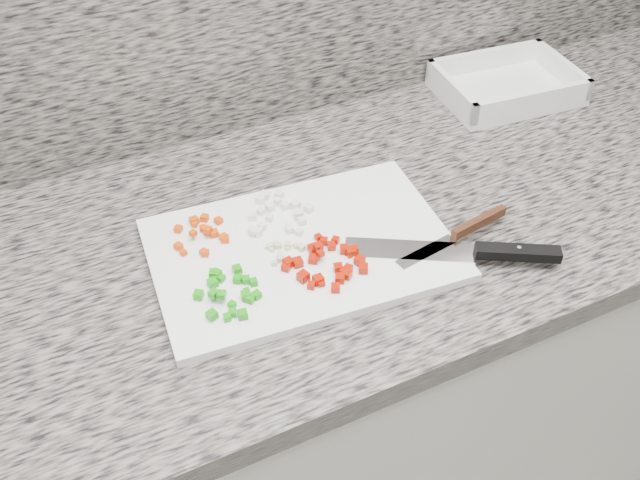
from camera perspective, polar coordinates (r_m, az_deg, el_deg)
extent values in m
cube|color=silver|center=(1.45, -0.81, -12.93)|extent=(3.92, 0.62, 0.86)
cube|color=slate|center=(1.11, -1.03, 0.48)|extent=(3.96, 0.64, 0.04)
cube|color=white|center=(1.04, -1.47, -0.77)|extent=(0.46, 0.33, 0.01)
cube|color=#D23C04|center=(1.06, -8.46, 0.56)|extent=(0.01, 0.01, 0.01)
cube|color=#D23C04|center=(1.07, -9.37, 0.95)|extent=(0.01, 0.01, 0.01)
cube|color=#D23C04|center=(1.08, -11.27, 0.90)|extent=(0.02, 0.02, 0.01)
cube|color=#D23C04|center=(1.07, -9.14, 0.79)|extent=(0.01, 0.01, 0.01)
cube|color=#D23C04|center=(1.05, -7.72, 0.20)|extent=(0.01, 0.01, 0.01)
cube|color=#D23C04|center=(1.05, -11.27, -0.48)|extent=(0.01, 0.01, 0.01)
cube|color=#D23C04|center=(1.08, -10.00, 1.25)|extent=(0.01, 0.01, 0.01)
cube|color=#D23C04|center=(1.04, -10.87, -0.99)|extent=(0.01, 0.01, 0.01)
cube|color=#D23C04|center=(1.06, -8.98, 0.81)|extent=(0.02, 0.02, 0.01)
cube|color=#D23C04|center=(1.06, -10.13, 0.54)|extent=(0.01, 0.01, 0.01)
cube|color=#D23C04|center=(1.08, -8.12, 1.56)|extent=(0.01, 0.01, 0.01)
cube|color=#D23C04|center=(1.09, -10.14, 1.58)|extent=(0.01, 0.01, 0.01)
cube|color=#D23C04|center=(1.09, -9.97, 1.57)|extent=(0.01, 0.01, 0.01)
cube|color=#D23C04|center=(1.03, -9.17, -1.04)|extent=(0.01, 0.01, 0.01)
cube|color=#D23C04|center=(1.04, -9.30, -0.93)|extent=(0.01, 0.01, 0.01)
cube|color=#D23C04|center=(1.09, -9.22, 1.75)|extent=(0.01, 0.01, 0.01)
cube|color=#D23C04|center=(1.05, -7.60, 0.12)|extent=(0.01, 0.01, 0.01)
cube|color=silver|center=(1.08, -4.07, 1.81)|extent=(0.01, 0.01, 0.01)
cube|color=silver|center=(1.06, -2.51, 1.13)|extent=(0.01, 0.01, 0.01)
cube|color=silver|center=(1.06, -5.34, 0.73)|extent=(0.02, 0.02, 0.01)
cube|color=silver|center=(1.06, -5.03, 0.59)|extent=(0.01, 0.01, 0.01)
cube|color=silver|center=(1.07, -4.68, 1.10)|extent=(0.01, 0.01, 0.01)
cube|color=silver|center=(1.11, -3.41, 3.09)|extent=(0.01, 0.01, 0.01)
cube|color=silver|center=(1.10, -1.96, 2.81)|extent=(0.02, 0.02, 0.01)
cube|color=silver|center=(1.08, -1.73, 2.10)|extent=(0.02, 0.02, 0.01)
cube|color=silver|center=(1.12, -3.29, 3.62)|extent=(0.01, 0.01, 0.01)
cube|color=silver|center=(1.08, -5.43, 1.89)|extent=(0.01, 0.01, 0.01)
cube|color=silver|center=(1.05, -1.70, 0.67)|extent=(0.01, 0.01, 0.01)
cube|color=silver|center=(1.10, -2.80, 2.76)|extent=(0.01, 0.01, 0.01)
cube|color=silver|center=(1.09, -4.74, 2.29)|extent=(0.01, 0.01, 0.01)
cube|color=silver|center=(1.07, -1.46, 1.55)|extent=(0.01, 0.01, 0.01)
cube|color=silver|center=(1.06, -4.95, 0.82)|extent=(0.01, 0.01, 0.01)
cube|color=silver|center=(1.09, -0.91, 2.56)|extent=(0.02, 0.02, 0.01)
cube|color=silver|center=(1.11, -4.77, 3.26)|extent=(0.02, 0.02, 0.01)
cube|color=silver|center=(1.06, -2.43, 0.86)|extent=(0.01, 0.01, 0.01)
cube|color=silver|center=(1.12, -4.41, 3.59)|extent=(0.02, 0.02, 0.01)
cube|color=silver|center=(1.10, -4.03, 2.64)|extent=(0.01, 0.01, 0.01)
cube|color=#19910D|center=(0.96, -8.55, -4.28)|extent=(0.01, 0.01, 0.01)
cube|color=#19910D|center=(0.97, -5.90, -4.11)|extent=(0.01, 0.01, 0.01)
cube|color=#19910D|center=(0.99, -8.58, -3.40)|extent=(0.01, 0.01, 0.01)
cube|color=#19910D|center=(1.00, -6.66, -2.34)|extent=(0.01, 0.01, 0.01)
cube|color=#19910D|center=(0.99, -6.62, -3.10)|extent=(0.02, 0.02, 0.01)
cube|color=#19910D|center=(0.99, -5.94, -3.16)|extent=(0.01, 0.01, 0.01)
cube|color=#19910D|center=(0.96, -7.89, -4.35)|extent=(0.02, 0.02, 0.01)
cube|color=#19910D|center=(0.96, -5.95, -4.42)|extent=(0.01, 0.01, 0.01)
cube|color=#19910D|center=(0.95, -8.65, -5.94)|extent=(0.02, 0.02, 0.01)
cube|color=#19910D|center=(0.94, -7.44, -6.15)|extent=(0.01, 0.01, 0.01)
cube|color=#19910D|center=(0.99, -6.46, -3.07)|extent=(0.01, 0.01, 0.01)
cube|color=#19910D|center=(0.98, -5.33, -3.37)|extent=(0.01, 0.01, 0.01)
cube|color=#19910D|center=(0.99, -7.97, -3.01)|extent=(0.01, 0.01, 0.01)
cube|color=#19910D|center=(0.97, -8.48, -4.25)|extent=(0.02, 0.02, 0.01)
cube|color=#19910D|center=(1.00, -8.50, -2.69)|extent=(0.02, 0.02, 0.01)
cube|color=#19910D|center=(0.95, -7.03, -5.79)|extent=(0.01, 0.01, 0.01)
cube|color=#19910D|center=(0.96, -7.06, -5.14)|extent=(0.01, 0.01, 0.01)
cube|color=#19910D|center=(0.94, -6.20, -6.01)|extent=(0.01, 0.01, 0.01)
cube|color=#19910D|center=(0.96, -5.61, -4.68)|extent=(0.02, 0.02, 0.01)
cube|color=#19910D|center=(0.94, -6.22, -5.92)|extent=(0.01, 0.01, 0.01)
cube|color=#19910D|center=(0.96, -5.09, -4.38)|extent=(0.01, 0.01, 0.01)
cube|color=#19910D|center=(0.97, -9.70, -4.35)|extent=(0.02, 0.02, 0.01)
cube|color=#19910D|center=(1.00, -8.28, -2.71)|extent=(0.02, 0.02, 0.01)
cube|color=#A11202|center=(1.00, 3.49, -2.29)|extent=(0.02, 0.02, 0.01)
cube|color=#A11202|center=(1.01, -0.56, -1.51)|extent=(0.02, 0.02, 0.01)
cube|color=#A11202|center=(1.00, -1.80, -1.79)|extent=(0.01, 0.01, 0.01)
cube|color=#A11202|center=(1.02, 2.49, -0.95)|extent=(0.02, 0.02, 0.01)
cube|color=#A11202|center=(1.04, 0.32, -0.09)|extent=(0.01, 0.01, 0.01)
cube|color=#A11202|center=(0.99, 1.99, -2.58)|extent=(0.01, 0.01, 0.01)
cube|color=#A11202|center=(0.99, 2.16, -2.77)|extent=(0.02, 0.02, 0.01)
cube|color=#A11202|center=(0.98, -0.19, -3.17)|extent=(0.01, 0.01, 0.01)
cube|color=#A11202|center=(1.02, -0.53, -0.67)|extent=(0.01, 0.01, 0.01)
cube|color=#A11202|center=(1.05, -0.14, 0.23)|extent=(0.01, 0.01, 0.01)
cube|color=#A11202|center=(1.02, 1.94, -0.74)|extent=(0.02, 0.02, 0.01)
cube|color=#A11202|center=(0.98, 1.60, -3.06)|extent=(0.02, 0.02, 0.01)
cube|color=#A11202|center=(1.03, 2.77, -0.74)|extent=(0.01, 0.01, 0.01)
cube|color=#A11202|center=(0.98, -0.14, -3.17)|extent=(0.01, 0.01, 0.01)
cube|color=#A11202|center=(1.00, 2.26, -2.32)|extent=(0.02, 0.02, 0.01)
cube|color=#A11202|center=(1.00, -2.55, -1.80)|extent=(0.02, 0.02, 0.01)
cube|color=#A11202|center=(1.01, 3.18, -1.67)|extent=(0.02, 0.02, 0.01)
cube|color=#A11202|center=(1.04, 1.25, 0.01)|extent=(0.01, 0.01, 0.01)
cube|color=#A11202|center=(1.01, 0.03, -1.10)|extent=(0.01, 0.01, 0.01)
cube|color=#A11202|center=(1.00, -2.72, -2.17)|extent=(0.02, 0.02, 0.01)
cube|color=#A11202|center=(0.97, 1.25, -3.83)|extent=(0.02, 0.02, 0.01)
cube|color=#A11202|center=(1.03, 0.91, -0.47)|extent=(0.01, 0.01, 0.01)
cube|color=#A11202|center=(0.97, -0.70, -3.65)|extent=(0.01, 0.01, 0.01)
cube|color=#A11202|center=(0.98, -1.36, -2.95)|extent=(0.02, 0.02, 0.01)
cube|color=#A11202|center=(1.01, -0.13, -0.57)|extent=(0.01, 0.01, 0.01)
cube|color=#A11202|center=(0.98, 0.08, -3.45)|extent=(0.01, 0.01, 0.01)
cube|color=#A11202|center=(1.00, 1.46, -2.22)|extent=(0.02, 0.02, 0.01)
cube|color=beige|center=(1.03, -3.30, -0.53)|extent=(0.01, 0.01, 0.00)
cube|color=beige|center=(1.03, -3.89, -0.76)|extent=(0.01, 0.01, 0.00)
cube|color=beige|center=(1.03, -1.93, -0.42)|extent=(0.01, 0.01, 0.01)
cube|color=beige|center=(1.03, -4.15, -0.50)|extent=(0.01, 0.01, 0.01)
cube|color=beige|center=(1.03, -2.60, -0.40)|extent=(0.01, 0.01, 0.01)
cube|color=beige|center=(1.03, -2.63, -0.63)|extent=(0.01, 0.01, 0.01)
cube|color=beige|center=(1.02, -3.23, -1.21)|extent=(0.01, 0.01, 0.01)
cube|color=beige|center=(1.01, -2.89, -1.82)|extent=(0.01, 0.01, 0.00)
cube|color=beige|center=(1.04, -3.54, -0.24)|extent=(0.01, 0.01, 0.01)
cube|color=beige|center=(1.03, -3.37, -0.47)|extent=(0.01, 0.01, 0.01)
cube|color=beige|center=(1.01, -3.18, -1.51)|extent=(0.01, 0.01, 0.01)
cube|color=beige|center=(1.04, -3.86, -0.43)|extent=(0.01, 0.01, 0.01)
cube|color=beige|center=(1.01, -3.67, -1.83)|extent=(0.01, 0.01, 0.01)
cube|color=beige|center=(1.03, -1.47, -0.61)|extent=(0.01, 0.01, 0.01)
cube|color=white|center=(1.04, 7.17, -0.83)|extent=(0.18, 0.13, 0.00)
cube|color=black|center=(1.05, 15.55, -0.96)|extent=(0.12, 0.08, 0.02)
cylinder|color=white|center=(1.05, 15.64, -0.61)|extent=(0.01, 0.01, 0.00)
cube|color=white|center=(1.04, 8.52, -0.97)|extent=(0.10, 0.04, 0.00)
cube|color=#441F11|center=(1.09, 12.59, 1.40)|extent=(0.10, 0.03, 0.02)
cylinder|color=white|center=(1.09, 12.66, 1.76)|extent=(0.01, 0.01, 0.00)
cube|color=white|center=(1.45, 14.61, 11.39)|extent=(0.27, 0.21, 0.01)
cube|color=white|center=(1.50, 13.05, 13.89)|extent=(0.25, 0.04, 0.04)
cube|color=white|center=(1.38, 16.65, 10.55)|extent=(0.25, 0.04, 0.04)
cube|color=white|center=(1.51, 18.76, 12.84)|extent=(0.03, 0.18, 0.04)
cube|color=white|center=(1.38, 10.47, 11.63)|extent=(0.03, 0.18, 0.04)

